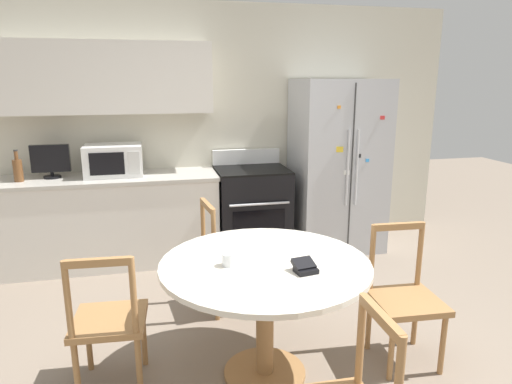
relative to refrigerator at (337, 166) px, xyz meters
The scene contains 13 objects.
back_wall 1.66m from the refrigerator, 166.45° to the left, with size 5.20×0.44×2.60m.
kitchen_counter 2.42m from the refrigerator, behind, with size 2.12×0.64×0.90m.
refrigerator is the anchor object (origin of this frame).
oven_range 1.04m from the refrigerator, behind, with size 0.74×0.68×1.08m.
microwave 2.32m from the refrigerator, behind, with size 0.55×0.40×0.30m.
countertop_tv 2.90m from the refrigerator, behind, with size 0.35×0.16×0.32m.
counter_bottle 3.17m from the refrigerator, behind, with size 0.08×0.08×0.30m.
dining_table 2.46m from the refrigerator, 122.82° to the right, with size 1.27×1.27×0.77m.
dining_chair_left 3.03m from the refrigerator, 138.93° to the right, with size 0.45×0.45×0.90m.
dining_chair_right 2.18m from the refrigerator, 100.62° to the right, with size 0.44×0.44×0.90m.
dining_chair_far 1.86m from the refrigerator, 141.13° to the right, with size 0.47×0.47×0.90m.
candle_glass 2.58m from the refrigerator, 126.90° to the right, with size 0.08×0.08×0.08m.
wallet 2.52m from the refrigerator, 116.97° to the right, with size 0.14×0.14×0.07m.
Camera 1 is at (-0.73, -2.30, 1.83)m, focal length 32.00 mm.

